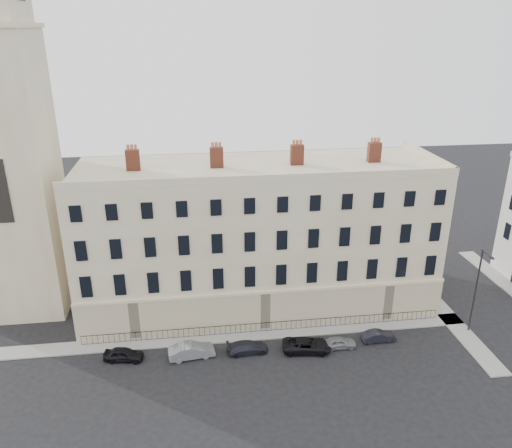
{
  "coord_description": "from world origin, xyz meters",
  "views": [
    {
      "loc": [
        -12.47,
        -35.63,
        28.03
      ],
      "look_at": [
        -6.38,
        10.0,
        9.6
      ],
      "focal_mm": 35.0,
      "sensor_mm": 36.0,
      "label": 1
    }
  ],
  "objects_px": {
    "car_c": "(247,347)",
    "car_d": "(307,345)",
    "streetlamp": "(477,287)",
    "car_a": "(124,354)",
    "car_e": "(339,343)",
    "car_f": "(379,336)",
    "car_b": "(191,351)"
  },
  "relations": [
    {
      "from": "car_c",
      "to": "car_f",
      "type": "height_order",
      "value": "car_c"
    },
    {
      "from": "car_a",
      "to": "car_c",
      "type": "xyz_separation_m",
      "value": [
        11.11,
        -0.35,
        -0.05
      ]
    },
    {
      "from": "car_c",
      "to": "car_d",
      "type": "bearing_deg",
      "value": -98.05
    },
    {
      "from": "car_d",
      "to": "car_a",
      "type": "bearing_deg",
      "value": 94.79
    },
    {
      "from": "car_b",
      "to": "streetlamp",
      "type": "distance_m",
      "value": 27.37
    },
    {
      "from": "car_c",
      "to": "car_e",
      "type": "distance_m",
      "value": 8.56
    },
    {
      "from": "car_a",
      "to": "car_c",
      "type": "distance_m",
      "value": 11.12
    },
    {
      "from": "car_f",
      "to": "car_e",
      "type": "bearing_deg",
      "value": 96.45
    },
    {
      "from": "car_e",
      "to": "streetlamp",
      "type": "distance_m",
      "value": 14.13
    },
    {
      "from": "car_a",
      "to": "streetlamp",
      "type": "height_order",
      "value": "streetlamp"
    },
    {
      "from": "car_a",
      "to": "car_b",
      "type": "relative_size",
      "value": 0.85
    },
    {
      "from": "car_c",
      "to": "streetlamp",
      "type": "xyz_separation_m",
      "value": [
        21.95,
        0.42,
        4.38
      ]
    },
    {
      "from": "car_b",
      "to": "car_a",
      "type": "bearing_deg",
      "value": 79.19
    },
    {
      "from": "car_b",
      "to": "car_d",
      "type": "distance_m",
      "value": 10.55
    },
    {
      "from": "car_c",
      "to": "car_d",
      "type": "height_order",
      "value": "car_d"
    },
    {
      "from": "car_e",
      "to": "streetlamp",
      "type": "bearing_deg",
      "value": -86.86
    },
    {
      "from": "car_a",
      "to": "car_e",
      "type": "xyz_separation_m",
      "value": [
        19.66,
        -0.75,
        -0.06
      ]
    },
    {
      "from": "car_a",
      "to": "car_e",
      "type": "relative_size",
      "value": 1.11
    },
    {
      "from": "car_b",
      "to": "car_c",
      "type": "height_order",
      "value": "car_b"
    },
    {
      "from": "car_b",
      "to": "car_e",
      "type": "xyz_separation_m",
      "value": [
        13.63,
        -0.38,
        -0.14
      ]
    },
    {
      "from": "car_d",
      "to": "car_f",
      "type": "xyz_separation_m",
      "value": [
        7.12,
        0.64,
        -0.09
      ]
    },
    {
      "from": "car_b",
      "to": "car_d",
      "type": "xyz_separation_m",
      "value": [
        10.54,
        -0.5,
        -0.06
      ]
    },
    {
      "from": "car_e",
      "to": "car_f",
      "type": "height_order",
      "value": "car_e"
    },
    {
      "from": "car_a",
      "to": "car_f",
      "type": "relative_size",
      "value": 1.08
    },
    {
      "from": "streetlamp",
      "to": "car_a",
      "type": "bearing_deg",
      "value": 177.33
    },
    {
      "from": "car_a",
      "to": "streetlamp",
      "type": "xyz_separation_m",
      "value": [
        33.06,
        0.08,
        4.33
      ]
    },
    {
      "from": "car_b",
      "to": "car_f",
      "type": "height_order",
      "value": "car_b"
    },
    {
      "from": "car_a",
      "to": "car_d",
      "type": "bearing_deg",
      "value": -84.16
    },
    {
      "from": "car_e",
      "to": "streetlamp",
      "type": "relative_size",
      "value": 0.36
    },
    {
      "from": "streetlamp",
      "to": "car_d",
      "type": "bearing_deg",
      "value": -179.53
    },
    {
      "from": "car_c",
      "to": "car_d",
      "type": "xyz_separation_m",
      "value": [
        5.45,
        -0.52,
        0.07
      ]
    },
    {
      "from": "car_f",
      "to": "car_b",
      "type": "bearing_deg",
      "value": 89.54
    }
  ]
}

